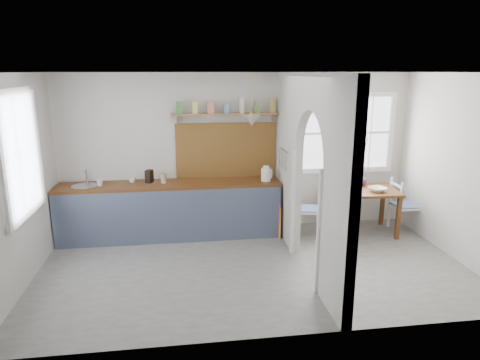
{
  "coord_description": "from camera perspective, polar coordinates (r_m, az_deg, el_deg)",
  "views": [
    {
      "loc": [
        -0.93,
        -5.32,
        2.62
      ],
      "look_at": [
        -0.12,
        0.55,
        1.1
      ],
      "focal_mm": 32.0,
      "sensor_mm": 36.0,
      "label": 1
    }
  ],
  "objects": [
    {
      "name": "floor",
      "position": [
        6.0,
        1.87,
        -11.53
      ],
      "size": [
        5.8,
        3.2,
        0.01
      ],
      "primitive_type": "cube",
      "color": "gray",
      "rests_on": "ground"
    },
    {
      "name": "ceiling",
      "position": [
        5.4,
        2.1,
        14.15
      ],
      "size": [
        5.8,
        3.2,
        0.01
      ],
      "primitive_type": "cube",
      "color": "beige",
      "rests_on": "walls"
    },
    {
      "name": "walls",
      "position": [
        5.56,
        1.98,
        0.62
      ],
      "size": [
        5.81,
        3.21,
        2.6
      ],
      "color": "beige",
      "rests_on": "floor"
    },
    {
      "name": "partition",
      "position": [
        5.74,
        8.8,
        2.44
      ],
      "size": [
        0.12,
        3.2,
        2.6
      ],
      "color": "beige",
      "rests_on": "floor"
    },
    {
      "name": "kitchen_window",
      "position": [
        5.74,
        -27.54,
        3.01
      ],
      "size": [
        0.1,
        1.16,
        1.5
      ],
      "primitive_type": null,
      "color": "white",
      "rests_on": "walls"
    },
    {
      "name": "nook_window",
      "position": [
        7.47,
        13.7,
        6.11
      ],
      "size": [
        1.76,
        0.1,
        1.3
      ],
      "primitive_type": null,
      "color": "white",
      "rests_on": "walls"
    },
    {
      "name": "counter",
      "position": [
        6.99,
        -9.16,
        -3.86
      ],
      "size": [
        3.5,
        0.6,
        0.9
      ],
      "color": "#522E13",
      "rests_on": "floor"
    },
    {
      "name": "sink",
      "position": [
        7.0,
        -20.0,
        -0.83
      ],
      "size": [
        0.4,
        0.4,
        0.02
      ],
      "primitive_type": "cylinder",
      "color": "#ABB0B8",
      "rests_on": "counter"
    },
    {
      "name": "backsplash",
      "position": [
        7.05,
        -1.87,
        3.97
      ],
      "size": [
        1.65,
        0.03,
        0.9
      ],
      "primitive_type": "cube",
      "color": "brown",
      "rests_on": "walls"
    },
    {
      "name": "shelf",
      "position": [
        6.87,
        -1.83,
        9.2
      ],
      "size": [
        1.75,
        0.2,
        0.21
      ],
      "color": "#9C704F",
      "rests_on": "walls"
    },
    {
      "name": "pendant_lamp",
      "position": [
        6.6,
        1.59,
        7.92
      ],
      "size": [
        0.26,
        0.26,
        0.16
      ],
      "primitive_type": "cone",
      "color": "beige",
      "rests_on": "ceiling"
    },
    {
      "name": "utensil_rail",
      "position": [
        6.51,
        5.93,
        3.94
      ],
      "size": [
        0.02,
        0.5,
        0.02
      ],
      "primitive_type": "cylinder",
      "rotation": [
        1.57,
        0.0,
        0.0
      ],
      "color": "#ABB0B8",
      "rests_on": "partition"
    },
    {
      "name": "dining_table",
      "position": [
        7.35,
        15.51,
        -3.99
      ],
      "size": [
        1.25,
        0.89,
        0.74
      ],
      "primitive_type": null,
      "rotation": [
        0.0,
        0.0,
        -0.08
      ],
      "color": "#522E13",
      "rests_on": "floor"
    },
    {
      "name": "chair_left",
      "position": [
        7.08,
        9.33,
        -3.78
      ],
      "size": [
        0.5,
        0.5,
        0.88
      ],
      "primitive_type": null,
      "rotation": [
        0.0,
        0.0,
        -1.86
      ],
      "color": "white",
      "rests_on": "floor"
    },
    {
      "name": "chair_right",
      "position": [
        7.67,
        21.15,
        -3.13
      ],
      "size": [
        0.41,
        0.41,
        0.88
      ],
      "primitive_type": null,
      "rotation": [
        0.0,
        0.0,
        1.55
      ],
      "color": "white",
      "rests_on": "floor"
    },
    {
      "name": "kettle",
      "position": [
        6.87,
        3.47,
        0.89
      ],
      "size": [
        0.25,
        0.23,
        0.25
      ],
      "primitive_type": null,
      "rotation": [
        0.0,
        0.0,
        0.41
      ],
      "color": "white",
      "rests_on": "counter"
    },
    {
      "name": "mug_a",
      "position": [
        6.9,
        -18.17,
        -0.38
      ],
      "size": [
        0.12,
        0.12,
        0.1
      ],
      "primitive_type": "imported",
      "rotation": [
        0.0,
        0.0,
        -0.13
      ],
      "color": "white",
      "rests_on": "counter"
    },
    {
      "name": "mug_b",
      "position": [
        6.97,
        -14.16,
        -0.01
      ],
      "size": [
        0.13,
        0.13,
        0.09
      ],
      "primitive_type": "imported",
      "rotation": [
        0.0,
        0.0,
        -0.22
      ],
      "color": "silver",
      "rests_on": "counter"
    },
    {
      "name": "knife_block",
      "position": [
        6.9,
        -12.0,
        0.48
      ],
      "size": [
        0.14,
        0.15,
        0.2
      ],
      "primitive_type": "cube",
      "rotation": [
        0.0,
        0.0,
        -0.41
      ],
      "color": "black",
      "rests_on": "counter"
    },
    {
      "name": "jar",
      "position": [
        6.85,
        -10.15,
        0.23
      ],
      "size": [
        0.1,
        0.1,
        0.15
      ],
      "primitive_type": "cylinder",
      "rotation": [
        0.0,
        0.0,
        0.05
      ],
      "color": "#9C8E6E",
      "rests_on": "counter"
    },
    {
      "name": "towel_magenta",
      "position": [
        6.89,
        5.27,
        -5.59
      ],
      "size": [
        0.02,
        0.03,
        0.57
      ],
      "primitive_type": "cube",
      "color": "#D54176",
      "rests_on": "counter"
    },
    {
      "name": "towel_orange",
      "position": [
        6.86,
        5.34,
        -5.9
      ],
      "size": [
        0.02,
        0.03,
        0.54
      ],
      "primitive_type": "cube",
      "color": "orange",
      "rests_on": "counter"
    },
    {
      "name": "bowl",
      "position": [
        7.21,
        17.88,
        -1.18
      ],
      "size": [
        0.33,
        0.33,
        0.07
      ],
      "primitive_type": "imported",
      "rotation": [
        0.0,
        0.0,
        0.3
      ],
      "color": "white",
      "rests_on": "dining_table"
    },
    {
      "name": "table_cup",
      "position": [
        7.03,
        14.72,
        -1.22
      ],
      "size": [
        0.12,
        0.12,
        0.1
      ],
      "primitive_type": "imported",
      "rotation": [
        0.0,
        0.0,
        -0.16
      ],
      "color": "#589F52",
      "rests_on": "dining_table"
    },
    {
      "name": "plate",
      "position": [
        7.11,
        13.47,
        -1.29
      ],
      "size": [
        0.23,
        0.23,
        0.02
      ],
      "primitive_type": "cylinder",
      "rotation": [
        0.0,
        0.0,
        -0.27
      ],
      "color": "#3A2F31",
      "rests_on": "dining_table"
    },
    {
      "name": "vase",
      "position": [
        7.48,
        15.8,
        0.11
      ],
      "size": [
        0.22,
        0.22,
        0.21
      ],
      "primitive_type": "imported",
      "rotation": [
        0.0,
        0.0,
        -0.11
      ],
      "color": "#43304E",
      "rests_on": "dining_table"
    }
  ]
}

